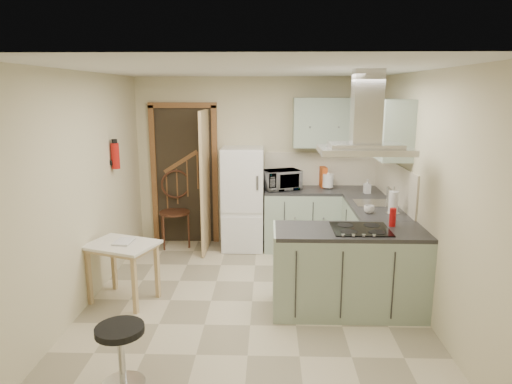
{
  "coord_description": "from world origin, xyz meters",
  "views": [
    {
      "loc": [
        0.18,
        -4.7,
        2.29
      ],
      "look_at": [
        0.03,
        0.45,
        1.15
      ],
      "focal_mm": 32.0,
      "sensor_mm": 36.0,
      "label": 1
    }
  ],
  "objects_px": {
    "fridge": "(243,199)",
    "drop_leaf_table": "(123,272)",
    "bentwood_chair": "(175,212)",
    "microwave": "(282,180)",
    "peninsula": "(349,271)",
    "stool": "(121,356)",
    "extractor_hood": "(365,150)"
  },
  "relations": [
    {
      "from": "drop_leaf_table",
      "to": "bentwood_chair",
      "type": "relative_size",
      "value": 0.7
    },
    {
      "from": "drop_leaf_table",
      "to": "bentwood_chair",
      "type": "height_order",
      "value": "bentwood_chair"
    },
    {
      "from": "peninsula",
      "to": "microwave",
      "type": "height_order",
      "value": "microwave"
    },
    {
      "from": "peninsula",
      "to": "stool",
      "type": "xyz_separation_m",
      "value": [
        -2.0,
        -1.33,
        -0.19
      ]
    },
    {
      "from": "peninsula",
      "to": "extractor_hood",
      "type": "bearing_deg",
      "value": 0.0
    },
    {
      "from": "peninsula",
      "to": "microwave",
      "type": "relative_size",
      "value": 3.04
    },
    {
      "from": "bentwood_chair",
      "to": "stool",
      "type": "bearing_deg",
      "value": -102.28
    },
    {
      "from": "drop_leaf_table",
      "to": "stool",
      "type": "xyz_separation_m",
      "value": [
        0.45,
        -1.49,
        -0.08
      ]
    },
    {
      "from": "bentwood_chair",
      "to": "extractor_hood",
      "type": "bearing_deg",
      "value": -57.66
    },
    {
      "from": "bentwood_chair",
      "to": "microwave",
      "type": "distance_m",
      "value": 1.68
    },
    {
      "from": "bentwood_chair",
      "to": "peninsula",
      "type": "bearing_deg",
      "value": -58.89
    },
    {
      "from": "drop_leaf_table",
      "to": "extractor_hood",
      "type": "bearing_deg",
      "value": 16.13
    },
    {
      "from": "drop_leaf_table",
      "to": "stool",
      "type": "bearing_deg",
      "value": -53.44
    },
    {
      "from": "fridge",
      "to": "bentwood_chair",
      "type": "height_order",
      "value": "fridge"
    },
    {
      "from": "peninsula",
      "to": "fridge",
      "type": "bearing_deg",
      "value": 121.74
    },
    {
      "from": "drop_leaf_table",
      "to": "stool",
      "type": "height_order",
      "value": "drop_leaf_table"
    },
    {
      "from": "fridge",
      "to": "extractor_hood",
      "type": "distance_m",
      "value": 2.57
    },
    {
      "from": "extractor_hood",
      "to": "bentwood_chair",
      "type": "bearing_deg",
      "value": 139.01
    },
    {
      "from": "peninsula",
      "to": "drop_leaf_table",
      "type": "relative_size",
      "value": 2.17
    },
    {
      "from": "bentwood_chair",
      "to": "microwave",
      "type": "bearing_deg",
      "value": -20.15
    },
    {
      "from": "peninsula",
      "to": "stool",
      "type": "distance_m",
      "value": 2.41
    },
    {
      "from": "fridge",
      "to": "microwave",
      "type": "xyz_separation_m",
      "value": [
        0.56,
        -0.03,
        0.29
      ]
    },
    {
      "from": "extractor_hood",
      "to": "stool",
      "type": "relative_size",
      "value": 1.76
    },
    {
      "from": "bentwood_chair",
      "to": "drop_leaf_table",
      "type": "bearing_deg",
      "value": -112.41
    },
    {
      "from": "microwave",
      "to": "drop_leaf_table",
      "type": "bearing_deg",
      "value": -156.31
    },
    {
      "from": "fridge",
      "to": "peninsula",
      "type": "xyz_separation_m",
      "value": [
        1.22,
        -1.98,
        -0.3
      ]
    },
    {
      "from": "drop_leaf_table",
      "to": "microwave",
      "type": "xyz_separation_m",
      "value": [
        1.78,
        1.79,
        0.71
      ]
    },
    {
      "from": "peninsula",
      "to": "extractor_hood",
      "type": "xyz_separation_m",
      "value": [
        0.1,
        0.0,
        1.27
      ]
    },
    {
      "from": "drop_leaf_table",
      "to": "fridge",
      "type": "bearing_deg",
      "value": 75.87
    },
    {
      "from": "extractor_hood",
      "to": "bentwood_chair",
      "type": "xyz_separation_m",
      "value": [
        -2.36,
        2.05,
        -1.21
      ]
    },
    {
      "from": "fridge",
      "to": "drop_leaf_table",
      "type": "xyz_separation_m",
      "value": [
        -1.22,
        -1.82,
        -0.41
      ]
    },
    {
      "from": "peninsula",
      "to": "bentwood_chair",
      "type": "xyz_separation_m",
      "value": [
        -2.26,
        2.05,
        0.06
      ]
    }
  ]
}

